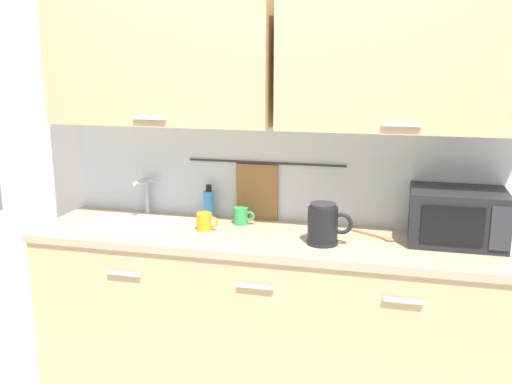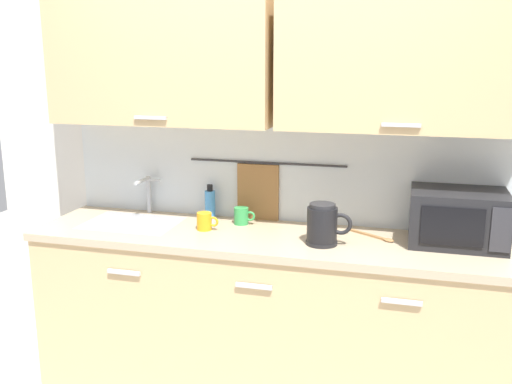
% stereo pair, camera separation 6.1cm
% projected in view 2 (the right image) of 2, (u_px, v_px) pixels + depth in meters
% --- Properties ---
extents(counter_unit, '(2.53, 0.64, 0.90)m').
position_uv_depth(counter_unit, '(267.00, 313.00, 3.11)').
color(counter_unit, tan).
rests_on(counter_unit, ground).
extents(back_wall_assembly, '(3.70, 0.41, 2.50)m').
position_uv_depth(back_wall_assembly, '(281.00, 112.00, 3.08)').
color(back_wall_assembly, silver).
rests_on(back_wall_assembly, ground).
extents(sink_faucet, '(0.09, 0.17, 0.22)m').
position_uv_depth(sink_faucet, '(147.00, 190.00, 3.39)').
color(sink_faucet, '#B2B5BA').
rests_on(sink_faucet, counter_unit).
extents(microwave, '(0.46, 0.35, 0.27)m').
position_uv_depth(microwave, '(458.00, 218.00, 2.84)').
color(microwave, black).
rests_on(microwave, counter_unit).
extents(electric_kettle, '(0.23, 0.16, 0.21)m').
position_uv_depth(electric_kettle, '(323.00, 225.00, 2.84)').
color(electric_kettle, black).
rests_on(electric_kettle, counter_unit).
extents(dish_soap_bottle, '(0.06, 0.06, 0.20)m').
position_uv_depth(dish_soap_bottle, '(210.00, 203.00, 3.31)').
color(dish_soap_bottle, '#3F8CD8').
rests_on(dish_soap_bottle, counter_unit).
extents(mug_near_sink, '(0.12, 0.08, 0.09)m').
position_uv_depth(mug_near_sink, '(205.00, 221.00, 3.09)').
color(mug_near_sink, orange).
rests_on(mug_near_sink, counter_unit).
extents(mug_by_kettle, '(0.12, 0.08, 0.09)m').
position_uv_depth(mug_by_kettle, '(242.00, 216.00, 3.20)').
color(mug_by_kettle, green).
rests_on(mug_by_kettle, counter_unit).
extents(wooden_spoon, '(0.25, 0.18, 0.01)m').
position_uv_depth(wooden_spoon, '(377.00, 237.00, 2.96)').
color(wooden_spoon, '#9E7042').
rests_on(wooden_spoon, counter_unit).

